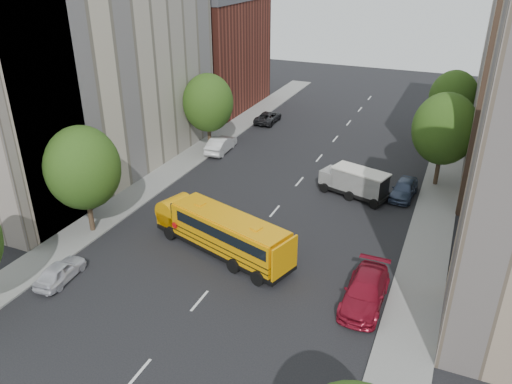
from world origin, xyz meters
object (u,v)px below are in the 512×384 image
Objects in this scene: parked_car_1 at (221,144)px; parked_car_3 at (365,291)px; street_tree_2 at (208,103)px; parked_car_4 at (404,189)px; parked_car_2 at (268,117)px; school_bus at (221,230)px; safari_truck at (355,182)px; street_tree_1 at (83,168)px; parked_car_0 at (60,271)px; street_tree_5 at (453,98)px; street_tree_4 at (444,129)px.

parked_car_3 reaches higher than parked_car_1.
parked_car_4 is (19.80, -3.51, -4.09)m from street_tree_2.
school_bus is at bearing 104.12° from parked_car_2.
school_bus reaches higher than safari_truck.
parked_car_3 is (19.80, -0.39, -4.16)m from street_tree_1.
street_tree_1 reaches higher than parked_car_0.
parked_car_1 reaches higher than parked_car_0.
street_tree_2 is 11.43m from parked_car_2.
street_tree_5 is at bearing 85.87° from parked_car_3.
safari_truck is (-5.98, -16.91, -3.42)m from street_tree_5.
street_tree_2 reaches higher than street_tree_5.
safari_truck reaches higher than parked_car_4.
street_tree_2 is 1.03× the size of street_tree_5.
parked_car_2 is (2.20, 28.41, -4.30)m from street_tree_1.
street_tree_5 is at bearing -176.87° from parked_car_2.
safari_truck is 4.07m from parked_car_4.
parked_car_1 is (1.40, 17.75, -4.17)m from street_tree_1.
school_bus is 2.00× the size of parked_car_3.
street_tree_2 is 27.32m from parked_car_3.
parked_car_4 is at bearing -98.07° from street_tree_5.
parked_car_4 reaches higher than parked_car_2.
street_tree_5 is 18.26m from safari_truck.
street_tree_4 is 1.36× the size of safari_truck.
safari_truck is 15.36m from parked_car_1.
street_tree_1 is 1.05× the size of street_tree_5.
street_tree_4 reaches higher than safari_truck.
school_bus is 2.53× the size of parked_car_4.
street_tree_1 reaches higher than school_bus.
street_tree_2 is at bearing 180.00° from street_tree_4.
street_tree_2 is at bearing -90.33° from parked_car_0.
street_tree_4 is 21.04m from parked_car_1.
parked_car_2 is 1.08× the size of parked_car_4.
parked_car_3 is at bearing -96.82° from street_tree_4.
parked_car_1 is at bearing 178.89° from safari_truck.
school_bus is (-12.22, -28.77, -3.02)m from street_tree_5.
parked_car_3 is (18.40, -18.14, 0.01)m from parked_car_1.
street_tree_2 is at bearing 179.55° from safari_truck.
parked_car_0 is 33.97m from parked_car_2.
parked_car_2 is at bearing 78.07° from street_tree_2.
street_tree_1 is at bearing -124.16° from safari_truck.
parked_car_2 is (0.80, 10.66, -0.14)m from parked_car_1.
street_tree_2 is 20.52m from parked_car_4.
parked_car_0 is 26.68m from parked_car_4.
street_tree_1 reaches higher than street_tree_5.
parked_car_0 is at bearing -68.42° from street_tree_1.
parked_car_2 is at bearing 145.94° from parked_car_4.
parked_car_4 reaches higher than parked_car_0.
parked_car_0 is 0.68× the size of parked_car_3.
street_tree_2 is at bearing 76.61° from parked_car_2.
street_tree_4 is at bearing 39.29° from street_tree_1.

